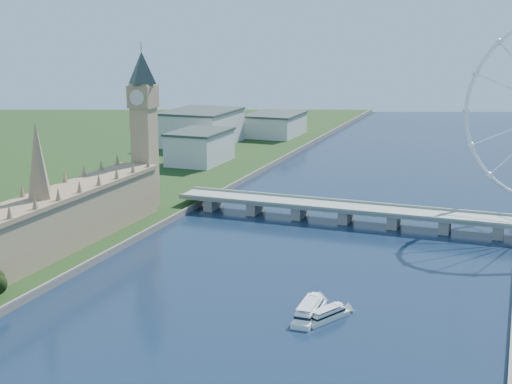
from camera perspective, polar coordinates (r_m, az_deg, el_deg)
The scene contains 6 objects.
parliament_range at distance 380.62m, azimuth -16.72°, elevation -2.68°, with size 24.00×200.00×70.00m.
big_ben at distance 460.20m, azimuth -9.00°, elevation 6.51°, with size 20.02×20.02×110.00m.
westminster_bridge at distance 445.41m, azimuth 7.24°, elevation -1.51°, with size 220.00×22.00×9.50m.
city_skyline at distance 690.02m, azimuth 15.50°, elevation 4.23°, with size 505.00×280.00×32.00m.
tour_boat_near at distance 303.41m, azimuth 4.27°, elevation -9.93°, with size 8.23×32.10×7.12m, color white, non-canonical shape.
tour_boat_far at distance 301.36m, azimuth 5.68°, elevation -10.12°, with size 6.47×25.53×5.60m, color white, non-canonical shape.
Camera 1 is at (97.21, -119.87, 119.11)m, focal length 50.00 mm.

